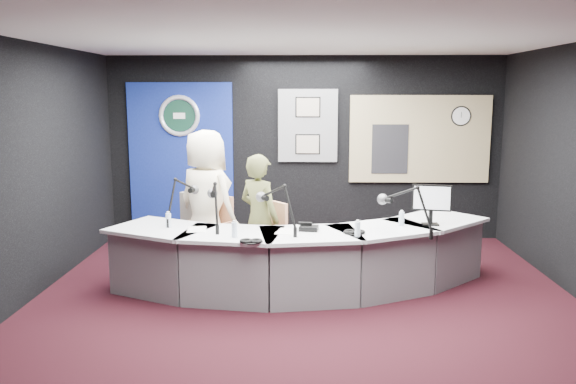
{
  "coord_description": "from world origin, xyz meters",
  "views": [
    {
      "loc": [
        -0.04,
        -5.84,
        2.24
      ],
      "look_at": [
        -0.2,
        0.8,
        1.1
      ],
      "focal_mm": 36.0,
      "sensor_mm": 36.0,
      "label": 1
    }
  ],
  "objects_px": {
    "armchair_right": "(260,243)",
    "person_man": "(206,202)",
    "broadcast_desk": "(301,258)",
    "armchair_left": "(207,237)",
    "person_woman": "(259,219)"
  },
  "relations": [
    {
      "from": "armchair_left",
      "to": "armchair_right",
      "type": "distance_m",
      "value": 0.78
    },
    {
      "from": "armchair_left",
      "to": "armchair_right",
      "type": "relative_size",
      "value": 0.94
    },
    {
      "from": "broadcast_desk",
      "to": "armchair_left",
      "type": "relative_size",
      "value": 5.03
    },
    {
      "from": "armchair_left",
      "to": "person_man",
      "type": "relative_size",
      "value": 0.5
    },
    {
      "from": "broadcast_desk",
      "to": "person_woman",
      "type": "distance_m",
      "value": 0.69
    },
    {
      "from": "armchair_right",
      "to": "person_man",
      "type": "xyz_separation_m",
      "value": [
        -0.69,
        0.37,
        0.42
      ]
    },
    {
      "from": "person_man",
      "to": "armchair_left",
      "type": "bearing_deg",
      "value": -0.0
    },
    {
      "from": "broadcast_desk",
      "to": "person_woman",
      "type": "height_order",
      "value": "person_woman"
    },
    {
      "from": "armchair_left",
      "to": "broadcast_desk",
      "type": "bearing_deg",
      "value": 8.22
    },
    {
      "from": "armchair_left",
      "to": "person_man",
      "type": "xyz_separation_m",
      "value": [
        0.0,
        0.0,
        0.45
      ]
    },
    {
      "from": "person_man",
      "to": "broadcast_desk",
      "type": "bearing_deg",
      "value": -174.3
    },
    {
      "from": "broadcast_desk",
      "to": "person_woman",
      "type": "bearing_deg",
      "value": 150.29
    },
    {
      "from": "armchair_left",
      "to": "person_woman",
      "type": "height_order",
      "value": "person_woman"
    },
    {
      "from": "armchair_left",
      "to": "person_man",
      "type": "height_order",
      "value": "person_man"
    },
    {
      "from": "person_man",
      "to": "armchair_right",
      "type": "bearing_deg",
      "value": -173.61
    }
  ]
}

